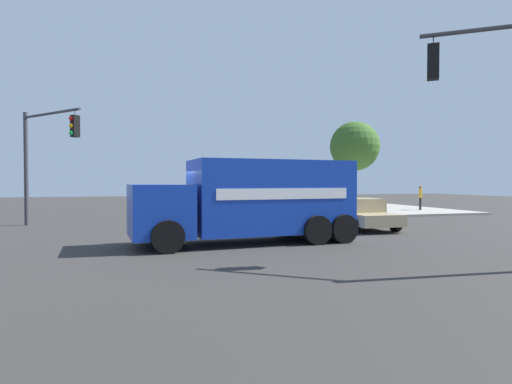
% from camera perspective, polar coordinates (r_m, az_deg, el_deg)
% --- Properties ---
extents(ground_plane, '(100.00, 100.00, 0.00)m').
position_cam_1_polar(ground_plane, '(15.68, -7.01, -6.47)').
color(ground_plane, '#33302D').
extents(sidewalk_corner_near, '(12.80, 12.80, 0.14)m').
position_cam_1_polar(sidewalk_corner_near, '(32.85, 12.92, -2.26)').
color(sidewalk_corner_near, '#9E998E').
rests_on(sidewalk_corner_near, ground).
extents(delivery_truck, '(7.82, 3.37, 2.88)m').
position_cam_1_polar(delivery_truck, '(14.91, -0.51, -1.09)').
color(delivery_truck, '#1438AD').
rests_on(delivery_truck, ground).
extents(traffic_light_primary, '(3.01, 3.50, 5.53)m').
position_cam_1_polar(traffic_light_primary, '(22.48, -26.66, 5.14)').
color(traffic_light_primary, '#38383D').
rests_on(traffic_light_primary, ground).
extents(pickup_tan, '(2.25, 5.20, 1.38)m').
position_cam_1_polar(pickup_tan, '(20.17, 13.13, -2.67)').
color(pickup_tan, tan).
rests_on(pickup_tan, ground).
extents(pedestrian_near_corner, '(0.37, 0.46, 1.74)m').
position_cam_1_polar(pedestrian_near_corner, '(32.42, 21.12, -0.49)').
color(pedestrian_near_corner, black).
rests_on(pedestrian_near_corner, sidewalk_corner_near).
extents(pedestrian_crossing, '(0.53, 0.25, 1.63)m').
position_cam_1_polar(pedestrian_crossing, '(31.31, 10.42, -0.60)').
color(pedestrian_crossing, navy).
rests_on(pedestrian_crossing, sidewalk_corner_near).
extents(picket_fence_run, '(6.04, 0.05, 0.95)m').
position_cam_1_polar(picket_fence_run, '(38.33, 8.50, -0.90)').
color(picket_fence_run, silver).
rests_on(picket_fence_run, sidewalk_corner_near).
extents(shade_tree_near, '(3.92, 3.92, 6.79)m').
position_cam_1_polar(shade_tree_near, '(34.98, 13.06, 5.96)').
color(shade_tree_near, brown).
rests_on(shade_tree_near, sidewalk_corner_near).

